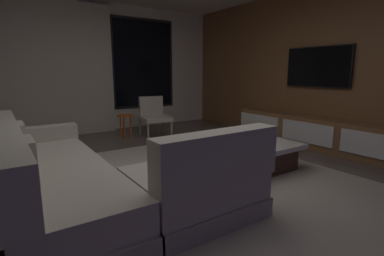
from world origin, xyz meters
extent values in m
plane|color=#564C44|center=(0.00, 0.00, 0.00)|extent=(9.20, 9.20, 0.00)
cube|color=silver|center=(0.00, 3.66, 1.35)|extent=(6.60, 0.12, 2.70)
cube|color=black|center=(1.30, 3.60, 1.45)|extent=(1.52, 0.02, 2.02)
cube|color=black|center=(1.30, 3.58, 1.45)|extent=(1.40, 0.03, 1.90)
cube|color=beige|center=(-0.55, 3.48, 1.30)|extent=(2.10, 0.12, 2.60)
cube|color=brown|center=(3.06, 0.00, 1.35)|extent=(0.12, 7.80, 2.70)
cube|color=#ADA391|center=(0.35, -0.10, 0.01)|extent=(3.20, 3.80, 0.01)
cube|color=#A49C8C|center=(-1.22, 0.13, 0.09)|extent=(0.90, 2.50, 0.18)
cube|color=beige|center=(-1.22, 0.13, 0.30)|extent=(0.86, 2.42, 0.24)
cube|color=beige|center=(-1.57, 0.13, 0.62)|extent=(0.20, 2.50, 0.40)
cube|color=beige|center=(-1.22, 1.28, 0.51)|extent=(0.90, 0.20, 0.18)
cube|color=#A49C8C|center=(-0.24, -0.67, 0.09)|extent=(1.10, 0.90, 0.18)
cube|color=beige|center=(-0.24, -0.67, 0.30)|extent=(1.07, 0.86, 0.24)
cube|color=beige|center=(-0.24, -1.02, 0.62)|extent=(1.10, 0.20, 0.40)
cube|color=beige|center=(-1.45, 0.68, 0.58)|extent=(0.10, 0.36, 0.36)
cube|color=#B2A893|center=(-1.45, -0.17, 0.58)|extent=(0.10, 0.36, 0.36)
cube|color=#3F2A1B|center=(1.05, 0.02, 0.15)|extent=(1.00, 1.00, 0.30)
cube|color=white|center=(1.05, 0.02, 0.33)|extent=(1.16, 1.16, 0.06)
cube|color=gray|center=(1.11, -0.16, 0.38)|extent=(0.27, 0.17, 0.03)
cube|color=#CACB45|center=(1.10, -0.16, 0.41)|extent=(0.29, 0.17, 0.03)
cube|color=#66BD88|center=(1.10, -0.16, 0.44)|extent=(0.20, 0.20, 0.02)
cube|color=#6EC15E|center=(1.10, -0.16, 0.47)|extent=(0.26, 0.19, 0.03)
cylinder|color=#B2ADA0|center=(1.17, 2.12, 0.18)|extent=(0.04, 0.04, 0.36)
cylinder|color=#B2ADA0|center=(0.69, 2.18, 0.18)|extent=(0.04, 0.04, 0.36)
cylinder|color=#B2ADA0|center=(1.23, 2.62, 0.18)|extent=(0.04, 0.04, 0.36)
cylinder|color=#B2ADA0|center=(0.76, 2.67, 0.18)|extent=(0.04, 0.04, 0.36)
cube|color=beige|center=(0.96, 2.40, 0.36)|extent=(0.60, 0.62, 0.08)
cube|color=beige|center=(0.99, 2.63, 0.59)|extent=(0.49, 0.14, 0.38)
cylinder|color=#BF4C1E|center=(0.30, 2.55, 0.23)|extent=(0.03, 0.03, 0.46)
cylinder|color=#BF4C1E|center=(0.50, 2.55, 0.23)|extent=(0.03, 0.03, 0.46)
cylinder|color=#BF4C1E|center=(0.40, 2.65, 0.23)|extent=(0.03, 0.03, 0.46)
cylinder|color=#BF4C1E|center=(0.40, 2.55, 0.45)|extent=(0.32, 0.32, 0.02)
cube|color=brown|center=(2.78, 0.10, 0.26)|extent=(0.44, 3.10, 0.52)
cube|color=white|center=(2.55, -0.94, 0.29)|extent=(0.02, 0.93, 0.33)
cube|color=white|center=(2.55, 0.10, 0.29)|extent=(0.02, 0.93, 0.33)
cube|color=white|center=(2.55, 1.15, 0.29)|extent=(0.02, 0.93, 0.33)
cube|color=#352214|center=(2.74, -0.75, 0.12)|extent=(0.33, 0.68, 0.19)
cube|color=#A5A99F|center=(2.74, -0.91, 0.10)|extent=(0.03, 0.04, 0.14)
cube|color=#4E4CD2|center=(2.74, -0.80, 0.10)|extent=(0.03, 0.04, 0.15)
cube|color=#A7C55D|center=(2.74, -0.70, 0.12)|extent=(0.03, 0.04, 0.19)
cube|color=#CE6446|center=(2.74, -0.60, 0.11)|extent=(0.03, 0.04, 0.17)
cube|color=#A59E87|center=(2.74, -0.49, 0.11)|extent=(0.03, 0.04, 0.16)
cube|color=black|center=(2.95, 0.25, 1.35)|extent=(0.04, 1.17, 0.68)
cube|color=black|center=(2.95, 0.25, 1.35)|extent=(0.05, 1.13, 0.64)
camera|label=1|loc=(-1.61, -2.67, 1.26)|focal=26.95mm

